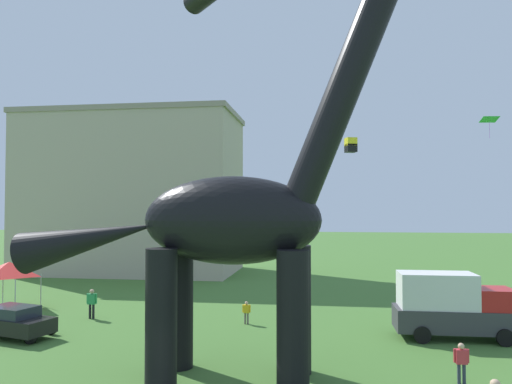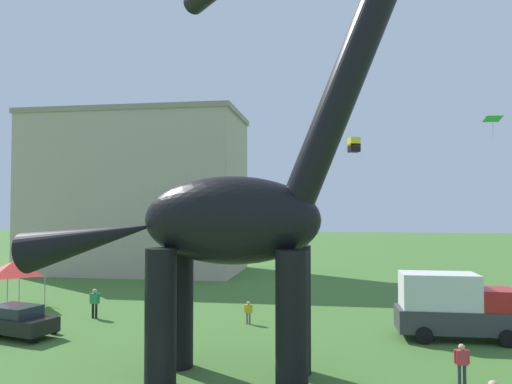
# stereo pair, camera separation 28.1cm
# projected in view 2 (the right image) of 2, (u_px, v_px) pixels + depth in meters

# --- Properties ---
(dinosaur_sculpture) EXTENTS (15.68, 3.32, 16.38)m
(dinosaur_sculpture) POSITION_uv_depth(u_px,v_px,m) (229.00, 220.00, 18.54)
(dinosaur_sculpture) COLOR black
(dinosaur_sculpture) RESTS_ON ground_plane
(parked_sedan_left) EXTENTS (4.52, 2.83, 1.55)m
(parked_sedan_left) POSITION_uv_depth(u_px,v_px,m) (15.00, 321.00, 24.40)
(parked_sedan_left) COLOR black
(parked_sedan_left) RESTS_ON ground_plane
(parked_box_truck) EXTENTS (5.62, 2.37, 3.20)m
(parked_box_truck) POSITION_uv_depth(u_px,v_px,m) (453.00, 305.00, 23.94)
(parked_box_truck) COLOR #38383D
(parked_box_truck) RESTS_ON ground_plane
(person_photographer) EXTENTS (0.46, 0.20, 1.24)m
(person_photographer) POSITION_uv_depth(u_px,v_px,m) (248.00, 310.00, 27.11)
(person_photographer) COLOR #6B6056
(person_photographer) RESTS_ON ground_plane
(person_near_flyer) EXTENTS (0.63, 0.28, 1.69)m
(person_near_flyer) POSITION_uv_depth(u_px,v_px,m) (95.00, 300.00, 28.57)
(person_near_flyer) COLOR black
(person_near_flyer) RESTS_ON ground_plane
(person_vendor_side) EXTENTS (0.55, 0.24, 1.47)m
(person_vendor_side) POSITION_uv_depth(u_px,v_px,m) (462.00, 360.00, 17.78)
(person_vendor_side) COLOR #2D3347
(person_vendor_side) RESTS_ON ground_plane
(festival_canopy_tent) EXTENTS (3.15, 3.15, 3.00)m
(festival_canopy_tent) POSITION_uv_depth(u_px,v_px,m) (13.00, 269.00, 31.26)
(festival_canopy_tent) COLOR #B2B2B7
(festival_canopy_tent) RESTS_ON ground_plane
(kite_mid_center) EXTENTS (0.98, 0.75, 1.18)m
(kite_mid_center) POSITION_uv_depth(u_px,v_px,m) (493.00, 119.00, 27.24)
(kite_mid_center) COLOR green
(kite_near_high) EXTENTS (0.90, 0.90, 1.02)m
(kite_near_high) POSITION_uv_depth(u_px,v_px,m) (354.00, 145.00, 34.43)
(kite_near_high) COLOR yellow
(background_building_block) EXTENTS (21.17, 10.79, 15.87)m
(background_building_block) POSITION_uv_depth(u_px,v_px,m) (138.00, 193.00, 49.90)
(background_building_block) COLOR #B7A893
(background_building_block) RESTS_ON ground_plane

